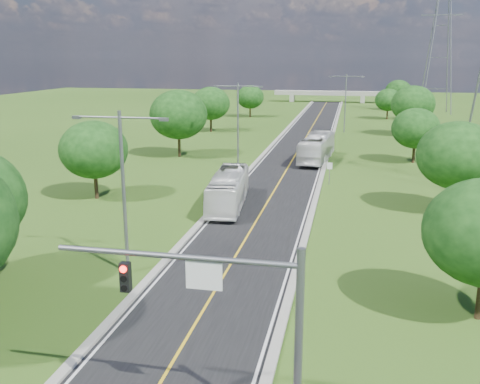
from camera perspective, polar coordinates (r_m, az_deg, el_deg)
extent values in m
plane|color=#2E5016|center=(78.32, 6.38, 4.67)|extent=(260.00, 260.00, 0.00)
cube|color=black|center=(84.21, 6.78, 5.36)|extent=(8.00, 150.00, 0.06)
cube|color=gray|center=(84.67, 3.90, 5.53)|extent=(0.50, 150.00, 0.22)
cube|color=gray|center=(83.95, 9.68, 5.28)|extent=(0.50, 150.00, 0.22)
cylinder|color=slate|center=(18.56, 6.25, -16.47)|extent=(0.28, 0.28, 7.20)
cylinder|color=slate|center=(18.03, -6.98, -6.83)|extent=(8.40, 0.20, 0.20)
cube|color=black|center=(18.99, -12.11, -8.86)|extent=(0.35, 0.28, 1.05)
cylinder|color=#FF140C|center=(18.73, -12.37, -8.06)|extent=(0.24, 0.06, 0.24)
cube|color=white|center=(17.98, -3.86, -8.88)|extent=(1.25, 0.06, 1.00)
cylinder|color=slate|center=(56.20, 9.52, 1.97)|extent=(0.08, 0.08, 2.40)
cube|color=white|center=(56.00, 9.55, 2.76)|extent=(0.55, 0.04, 0.70)
cube|color=gray|center=(158.28, 5.58, 9.94)|extent=(1.20, 3.00, 2.00)
cube|color=gray|center=(157.38, 12.94, 9.62)|extent=(1.20, 3.00, 2.00)
cube|color=gray|center=(157.40, 9.28, 10.38)|extent=(30.00, 3.00, 1.20)
cylinder|color=slate|center=(32.75, -12.29, -0.26)|extent=(0.22, 0.22, 10.00)
cylinder|color=slate|center=(32.52, -15.00, 7.74)|extent=(2.80, 0.12, 0.12)
cylinder|color=slate|center=(31.37, -10.38, 7.76)|extent=(2.80, 0.12, 0.12)
cube|color=slate|center=(33.13, -17.03, 7.63)|extent=(0.50, 0.25, 0.18)
cube|color=slate|center=(30.92, -8.12, 7.66)|extent=(0.50, 0.25, 0.18)
cylinder|color=slate|center=(63.78, -0.23, 7.10)|extent=(0.22, 0.22, 10.00)
cylinder|color=slate|center=(63.67, -1.49, 11.24)|extent=(2.80, 0.12, 0.12)
cylinder|color=slate|center=(63.09, 1.03, 11.21)|extent=(2.80, 0.12, 0.12)
cube|color=slate|center=(63.98, -2.65, 11.20)|extent=(0.50, 0.25, 0.18)
cube|color=slate|center=(62.86, 2.22, 11.14)|extent=(0.50, 0.25, 0.18)
cylinder|color=slate|center=(95.24, 11.17, 9.24)|extent=(0.22, 0.22, 10.00)
cylinder|color=slate|center=(94.99, 10.44, 12.05)|extent=(2.80, 0.12, 0.12)
cylinder|color=slate|center=(94.95, 12.17, 11.96)|extent=(2.80, 0.12, 0.12)
cube|color=slate|center=(95.03, 9.64, 12.05)|extent=(0.50, 0.25, 0.18)
cube|color=slate|center=(94.97, 12.97, 11.89)|extent=(0.50, 0.25, 0.18)
cube|color=slate|center=(133.52, 20.82, 17.25)|extent=(9.00, 0.25, 0.25)
cylinder|color=black|center=(51.84, -15.10, 0.79)|extent=(0.36, 0.36, 2.70)
ellipsoid|color=#0F340E|center=(51.20, -15.34, 4.38)|extent=(6.30, 6.30, 5.36)
cylinder|color=black|center=(71.38, -6.50, 5.04)|extent=(0.36, 0.36, 3.24)
ellipsoid|color=#0F340E|center=(70.85, -6.59, 8.21)|extent=(7.56, 7.56, 6.43)
cylinder|color=black|center=(94.76, -3.12, 7.30)|extent=(0.36, 0.36, 2.88)
ellipsoid|color=#0F340E|center=(94.39, -3.15, 9.42)|extent=(6.72, 6.72, 5.71)
cylinder|color=black|center=(117.50, 1.09, 8.60)|extent=(0.36, 0.36, 2.52)
ellipsoid|color=#0F340E|center=(117.23, 1.10, 10.10)|extent=(5.88, 5.88, 5.00)
cylinder|color=black|center=(30.14, 24.27, -9.90)|extent=(0.36, 0.36, 2.70)
cylinder|color=black|center=(49.12, 21.79, -0.38)|extent=(0.36, 0.36, 2.88)
ellipsoid|color=#0F340E|center=(48.41, 22.17, 3.65)|extent=(6.72, 6.72, 5.71)
cylinder|color=black|center=(70.34, 18.04, 3.99)|extent=(0.36, 0.36, 2.52)
ellipsoid|color=#0F340E|center=(69.89, 18.24, 6.47)|extent=(5.88, 5.88, 5.00)
cylinder|color=black|center=(94.13, 17.80, 6.65)|extent=(0.36, 0.36, 3.06)
ellipsoid|color=#0F340E|center=(93.74, 17.97, 8.91)|extent=(7.14, 7.14, 6.07)
cylinder|color=black|center=(117.73, 15.43, 8.06)|extent=(0.36, 0.36, 2.34)
ellipsoid|color=#0F340E|center=(117.47, 15.52, 9.45)|extent=(5.46, 5.46, 4.64)
cylinder|color=black|center=(137.82, 16.43, 8.92)|extent=(0.36, 0.36, 2.70)
ellipsoid|color=#0F340E|center=(137.58, 16.53, 10.29)|extent=(6.30, 6.30, 5.36)
imported|color=silver|center=(68.44, 8.20, 4.70)|extent=(4.01, 12.33, 3.37)
imported|color=white|center=(47.16, -1.25, 0.28)|extent=(3.68, 11.28, 3.08)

